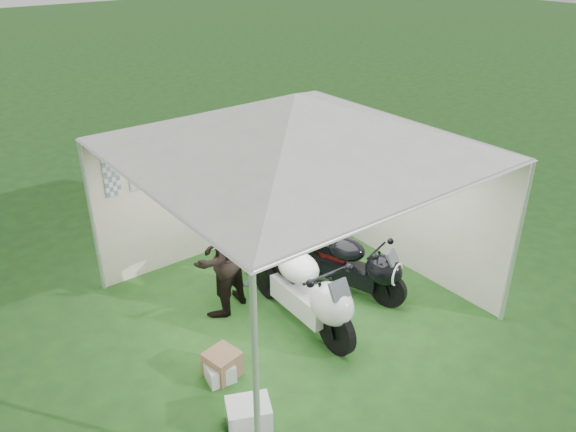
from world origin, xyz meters
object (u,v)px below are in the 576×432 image
at_px(equipment_box, 316,231).
at_px(crate_0, 249,415).
at_px(motorcycle_black, 355,265).
at_px(paddock_stand, 306,269).
at_px(crate_2, 220,373).
at_px(canopy_tent, 294,127).
at_px(person_blue_jacket, 250,228).
at_px(crate_1, 222,364).
at_px(motorcycle_white, 306,289).
at_px(person_dark_jacket, 218,257).

xyz_separation_m(equipment_box, crate_0, (-3.07, -2.56, -0.11)).
height_order(motorcycle_black, equipment_box, motorcycle_black).
bearing_deg(paddock_stand, crate_2, -153.06).
bearing_deg(canopy_tent, crate_0, -139.58).
distance_m(person_blue_jacket, equipment_box, 1.60).
distance_m(crate_0, crate_1, 0.85).
bearing_deg(crate_2, motorcycle_white, 7.79).
bearing_deg(motorcycle_white, person_dark_jacket, 127.48).
bearing_deg(crate_2, equipment_box, 31.26).
relative_size(canopy_tent, motorcycle_black, 3.27).
height_order(person_dark_jacket, crate_2, person_dark_jacket).
distance_m(canopy_tent, motorcycle_black, 2.27).
xyz_separation_m(canopy_tent, paddock_stand, (0.57, 0.40, -2.45)).
relative_size(motorcycle_white, equipment_box, 4.07).
bearing_deg(paddock_stand, equipment_box, 41.91).
relative_size(motorcycle_black, paddock_stand, 5.22).
bearing_deg(person_dark_jacket, crate_1, 39.55).
bearing_deg(person_dark_jacket, person_blue_jacket, -174.60).
relative_size(motorcycle_white, crate_1, 5.94).
relative_size(paddock_stand, crate_1, 0.93).
xyz_separation_m(equipment_box, crate_2, (-2.95, -1.79, -0.15)).
bearing_deg(crate_1, person_blue_jacket, 46.35).
distance_m(canopy_tent, person_blue_jacket, 1.89).
bearing_deg(equipment_box, motorcycle_white, -133.54).
xyz_separation_m(person_dark_jacket, person_blue_jacket, (0.76, 0.36, 0.02)).
height_order(canopy_tent, person_blue_jacket, canopy_tent).
height_order(canopy_tent, crate_0, canopy_tent).
bearing_deg(crate_1, crate_0, -102.74).
height_order(person_blue_jacket, crate_0, person_blue_jacket).
distance_m(canopy_tent, crate_2, 3.04).
bearing_deg(crate_0, canopy_tent, 40.42).
xyz_separation_m(motorcycle_black, equipment_box, (0.49, 1.44, -0.23)).
relative_size(canopy_tent, person_dark_jacket, 3.31).
height_order(motorcycle_black, crate_1, motorcycle_black).
height_order(motorcycle_white, person_blue_jacket, person_blue_jacket).
bearing_deg(equipment_box, crate_0, -140.15).
relative_size(crate_0, crate_1, 1.28).
bearing_deg(person_blue_jacket, motorcycle_black, 76.41).
distance_m(motorcycle_white, person_dark_jacket, 1.25).
relative_size(motorcycle_black, person_dark_jacket, 1.01).
xyz_separation_m(person_blue_jacket, crate_1, (-1.42, -1.48, -0.72)).
height_order(motorcycle_white, paddock_stand, motorcycle_white).
bearing_deg(crate_0, person_dark_jacket, 66.63).
bearing_deg(crate_0, crate_2, 81.43).
bearing_deg(crate_0, equipment_box, 39.85).
bearing_deg(crate_1, canopy_tent, 22.81).
relative_size(equipment_box, crate_2, 1.68).
bearing_deg(crate_0, motorcycle_black, 23.38).
bearing_deg(motorcycle_white, person_blue_jacket, 89.74).
relative_size(paddock_stand, person_dark_jacket, 0.19).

